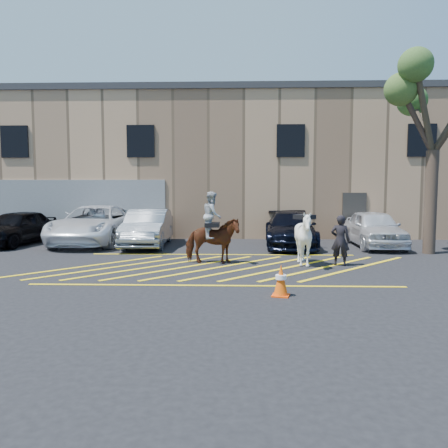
{
  "coord_description": "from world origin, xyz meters",
  "views": [
    {
      "loc": [
        0.56,
        -13.57,
        2.49
      ],
      "look_at": [
        0.12,
        0.2,
        1.3
      ],
      "focal_mm": 35.0,
      "sensor_mm": 36.0,
      "label": 1
    }
  ],
  "objects_px": {
    "saddled_white": "(304,238)",
    "traffic_cone": "(281,280)",
    "car_white_suv": "(374,228)",
    "car_white_pickup": "(95,225)",
    "car_blue_suv": "(290,229)",
    "tree": "(435,98)",
    "car_black_suv": "(17,227)",
    "car_silver_sedan": "(148,228)",
    "mounted_bay": "(212,235)",
    "handler": "(340,240)"
  },
  "relations": [
    {
      "from": "car_black_suv",
      "to": "handler",
      "type": "distance_m",
      "value": 13.47
    },
    {
      "from": "saddled_white",
      "to": "mounted_bay",
      "type": "bearing_deg",
      "value": 174.61
    },
    {
      "from": "car_black_suv",
      "to": "handler",
      "type": "xyz_separation_m",
      "value": [
        12.67,
        -4.55,
        0.06
      ]
    },
    {
      "from": "handler",
      "to": "tree",
      "type": "height_order",
      "value": "tree"
    },
    {
      "from": "car_white_pickup",
      "to": "saddled_white",
      "type": "bearing_deg",
      "value": -29.89
    },
    {
      "from": "car_blue_suv",
      "to": "mounted_bay",
      "type": "height_order",
      "value": "mounted_bay"
    },
    {
      "from": "mounted_bay",
      "to": "traffic_cone",
      "type": "xyz_separation_m",
      "value": [
        1.81,
        -4.17,
        -0.57
      ]
    },
    {
      "from": "car_white_suv",
      "to": "saddled_white",
      "type": "distance_m",
      "value": 5.67
    },
    {
      "from": "car_black_suv",
      "to": "car_blue_suv",
      "type": "distance_m",
      "value": 11.63
    },
    {
      "from": "car_black_suv",
      "to": "car_blue_suv",
      "type": "xyz_separation_m",
      "value": [
        11.63,
        -0.14,
        -0.02
      ]
    },
    {
      "from": "car_white_pickup",
      "to": "traffic_cone",
      "type": "xyz_separation_m",
      "value": [
        7.2,
        -8.97,
        -0.46
      ]
    },
    {
      "from": "traffic_cone",
      "to": "car_white_suv",
      "type": "bearing_deg",
      "value": 60.83
    },
    {
      "from": "mounted_bay",
      "to": "tree",
      "type": "height_order",
      "value": "tree"
    },
    {
      "from": "car_white_pickup",
      "to": "car_blue_suv",
      "type": "distance_m",
      "value": 8.42
    },
    {
      "from": "car_silver_sedan",
      "to": "handler",
      "type": "distance_m",
      "value": 8.19
    },
    {
      "from": "tree",
      "to": "car_white_suv",
      "type": "bearing_deg",
      "value": 129.56
    },
    {
      "from": "car_white_pickup",
      "to": "saddled_white",
      "type": "relative_size",
      "value": 2.84
    },
    {
      "from": "car_silver_sedan",
      "to": "saddled_white",
      "type": "distance_m",
      "value": 7.27
    },
    {
      "from": "car_silver_sedan",
      "to": "car_blue_suv",
      "type": "bearing_deg",
      "value": -1.0
    },
    {
      "from": "car_white_pickup",
      "to": "traffic_cone",
      "type": "distance_m",
      "value": 11.51
    },
    {
      "from": "car_silver_sedan",
      "to": "tree",
      "type": "relative_size",
      "value": 0.64
    },
    {
      "from": "car_blue_suv",
      "to": "car_white_suv",
      "type": "distance_m",
      "value": 3.46
    },
    {
      "from": "car_white_suv",
      "to": "car_blue_suv",
      "type": "bearing_deg",
      "value": -179.2
    },
    {
      "from": "car_silver_sedan",
      "to": "car_white_pickup",
      "type": "bearing_deg",
      "value": 160.64
    },
    {
      "from": "traffic_cone",
      "to": "mounted_bay",
      "type": "bearing_deg",
      "value": 113.43
    },
    {
      "from": "mounted_bay",
      "to": "tree",
      "type": "distance_m",
      "value": 9.54
    },
    {
      "from": "mounted_bay",
      "to": "traffic_cone",
      "type": "relative_size",
      "value": 3.18
    },
    {
      "from": "car_blue_suv",
      "to": "car_white_suv",
      "type": "bearing_deg",
      "value": 2.68
    },
    {
      "from": "car_white_pickup",
      "to": "handler",
      "type": "xyz_separation_m",
      "value": [
        9.44,
        -5.05,
        -0.03
      ]
    },
    {
      "from": "car_black_suv",
      "to": "mounted_bay",
      "type": "xyz_separation_m",
      "value": [
        8.63,
        -4.31,
        0.2
      ]
    },
    {
      "from": "car_white_suv",
      "to": "mounted_bay",
      "type": "height_order",
      "value": "mounted_bay"
    },
    {
      "from": "car_white_pickup",
      "to": "car_silver_sedan",
      "type": "bearing_deg",
      "value": -15.61
    },
    {
      "from": "car_black_suv",
      "to": "mounted_bay",
      "type": "relative_size",
      "value": 1.88
    },
    {
      "from": "traffic_cone",
      "to": "tree",
      "type": "height_order",
      "value": "tree"
    },
    {
      "from": "car_blue_suv",
      "to": "handler",
      "type": "relative_size",
      "value": 3.09
    },
    {
      "from": "car_black_suv",
      "to": "car_blue_suv",
      "type": "height_order",
      "value": "car_black_suv"
    },
    {
      "from": "car_black_suv",
      "to": "car_silver_sedan",
      "type": "height_order",
      "value": "car_silver_sedan"
    },
    {
      "from": "handler",
      "to": "saddled_white",
      "type": "xyz_separation_m",
      "value": [
        -1.13,
        -0.03,
        0.07
      ]
    },
    {
      "from": "car_white_suv",
      "to": "tree",
      "type": "distance_m",
      "value": 5.45
    },
    {
      "from": "car_black_suv",
      "to": "mounted_bay",
      "type": "height_order",
      "value": "mounted_bay"
    },
    {
      "from": "mounted_bay",
      "to": "car_white_suv",
      "type": "bearing_deg",
      "value": 32.79
    },
    {
      "from": "saddled_white",
      "to": "traffic_cone",
      "type": "distance_m",
      "value": 4.08
    },
    {
      "from": "car_white_pickup",
      "to": "tree",
      "type": "relative_size",
      "value": 0.81
    },
    {
      "from": "car_black_suv",
      "to": "car_white_pickup",
      "type": "bearing_deg",
      "value": 16.21
    },
    {
      "from": "car_black_suv",
      "to": "saddled_white",
      "type": "height_order",
      "value": "saddled_white"
    },
    {
      "from": "car_blue_suv",
      "to": "tree",
      "type": "distance_m",
      "value": 7.23
    },
    {
      "from": "car_white_suv",
      "to": "traffic_cone",
      "type": "xyz_separation_m",
      "value": [
        -4.65,
        -8.33,
        -0.39
      ]
    },
    {
      "from": "car_black_suv",
      "to": "car_silver_sedan",
      "type": "relative_size",
      "value": 0.94
    },
    {
      "from": "car_black_suv",
      "to": "saddled_white",
      "type": "bearing_deg",
      "value": -14.13
    },
    {
      "from": "car_white_suv",
      "to": "saddled_white",
      "type": "relative_size",
      "value": 2.12
    }
  ]
}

